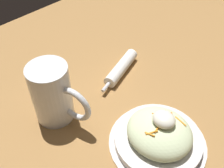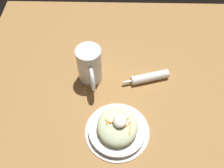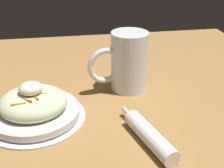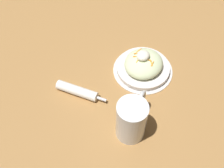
% 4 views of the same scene
% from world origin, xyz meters
% --- Properties ---
extents(ground_plane, '(1.43, 1.43, 0.00)m').
position_xyz_m(ground_plane, '(0.00, 0.00, 0.00)').
color(ground_plane, '#9E703D').
extents(salad_plate, '(0.22, 0.22, 0.09)m').
position_xyz_m(salad_plate, '(0.01, -0.14, 0.03)').
color(salad_plate, silver).
rests_on(salad_plate, ground_plane).
extents(beer_mug, '(0.16, 0.09, 0.15)m').
position_xyz_m(beer_mug, '(-0.22, -0.24, 0.07)').
color(beer_mug, white).
rests_on(beer_mug, ground_plane).
extents(napkin_roll, '(0.07, 0.19, 0.03)m').
position_xyz_m(napkin_roll, '(-0.22, -0.01, 0.02)').
color(napkin_roll, white).
rests_on(napkin_roll, ground_plane).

